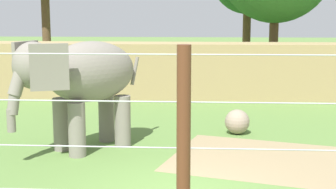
# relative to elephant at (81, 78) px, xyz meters

# --- Properties ---
(dirt_patch) EXTENTS (6.69, 5.10, 0.01)m
(dirt_patch) POSITION_rel_elephant_xyz_m (5.37, -0.74, -1.93)
(dirt_patch) COLOR #937F5B
(dirt_patch) RESTS_ON ground
(embankment_wall) EXTENTS (36.00, 1.80, 2.31)m
(embankment_wall) POSITION_rel_elephant_xyz_m (2.70, 8.31, -0.78)
(embankment_wall) COLOR tan
(embankment_wall) RESTS_ON ground
(elephant) EXTENTS (3.29, 3.29, 2.93)m
(elephant) POSITION_rel_elephant_xyz_m (0.00, 0.00, 0.00)
(elephant) COLOR gray
(elephant) RESTS_ON ground
(enrichment_ball) EXTENTS (0.74, 0.74, 0.74)m
(enrichment_ball) POSITION_rel_elephant_xyz_m (4.20, 2.02, -1.57)
(enrichment_ball) COLOR gray
(enrichment_ball) RESTS_ON ground
(cable_fence) EXTENTS (9.59, 0.19, 3.22)m
(cable_fence) POSITION_rel_elephant_xyz_m (2.74, -6.14, -0.32)
(cable_fence) COLOR brown
(cable_fence) RESTS_ON ground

